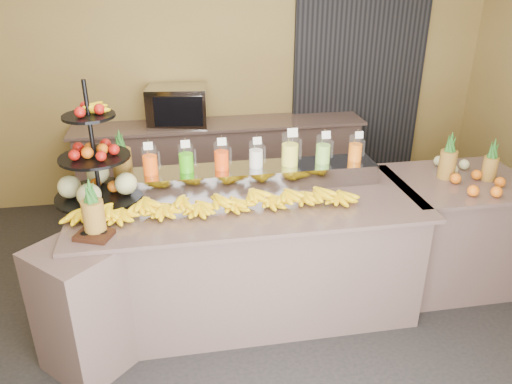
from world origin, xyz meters
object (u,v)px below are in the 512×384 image
object	(u,v)px
banana_heap	(217,199)
right_fruit_pile	(472,175)
pitcher_tray	(256,176)
condiment_caddy	(94,235)
oven_warmer	(178,106)
fruit_stand	(103,172)

from	to	relation	value
banana_heap	right_fruit_pile	size ratio (longest dim) A/B	4.74
pitcher_tray	condiment_caddy	world-z (taller)	pitcher_tray
condiment_caddy	oven_warmer	size ratio (longest dim) A/B	0.35
banana_heap	oven_warmer	distance (m)	2.04
right_fruit_pile	oven_warmer	size ratio (longest dim) A/B	0.70
condiment_caddy	oven_warmer	distance (m)	2.37
fruit_stand	condiment_caddy	world-z (taller)	fruit_stand
pitcher_tray	condiment_caddy	bearing A→B (deg)	-151.53
pitcher_tray	right_fruit_pile	world-z (taller)	right_fruit_pile
pitcher_tray	condiment_caddy	distance (m)	1.29
pitcher_tray	condiment_caddy	size ratio (longest dim) A/B	8.65
right_fruit_pile	banana_heap	bearing A→B (deg)	-177.11
oven_warmer	condiment_caddy	bearing A→B (deg)	-97.45
pitcher_tray	condiment_caddy	xyz separation A→B (m)	(-1.13, -0.61, -0.06)
banana_heap	right_fruit_pile	distance (m)	1.98
condiment_caddy	right_fruit_pile	distance (m)	2.79
right_fruit_pile	oven_warmer	world-z (taller)	oven_warmer
pitcher_tray	banana_heap	size ratio (longest dim) A/B	0.92
condiment_caddy	banana_heap	bearing A→B (deg)	17.72
pitcher_tray	right_fruit_pile	bearing A→B (deg)	-8.96
condiment_caddy	fruit_stand	bearing A→B (deg)	87.00
condiment_caddy	oven_warmer	xyz separation A→B (m)	(0.60, 2.28, 0.19)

